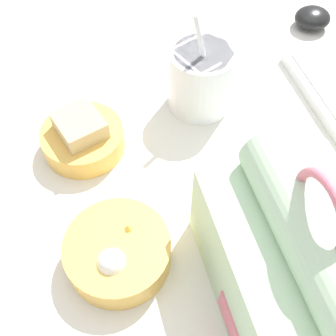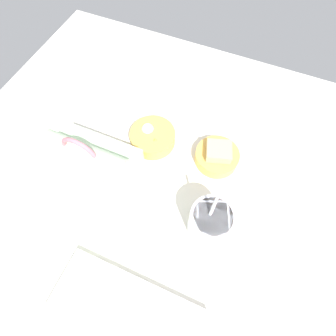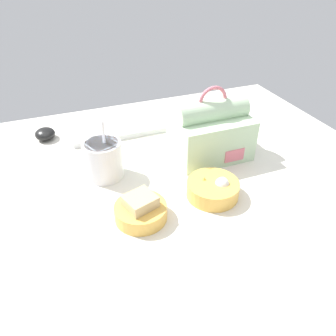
# 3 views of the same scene
# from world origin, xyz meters

# --- Properties ---
(desk_surface) EXTENTS (1.40, 1.10, 0.02)m
(desk_surface) POSITION_xyz_m (0.00, 0.00, 0.01)
(desk_surface) COLOR silver
(desk_surface) RESTS_ON ground
(lunch_bag) EXTENTS (0.22, 0.17, 0.22)m
(lunch_bag) POSITION_xyz_m (0.22, 0.10, 0.10)
(lunch_bag) COLOR #B7D6AD
(lunch_bag) RESTS_ON desk_surface
(soup_cup) EXTENTS (0.10, 0.10, 0.18)m
(soup_cup) POSITION_xyz_m (-0.10, 0.10, 0.07)
(soup_cup) COLOR silver
(soup_cup) RESTS_ON desk_surface
(bento_bowl_sandwich) EXTENTS (0.12, 0.12, 0.06)m
(bento_bowl_sandwich) POSITION_xyz_m (-0.06, -0.10, 0.04)
(bento_bowl_sandwich) COLOR #EAB24C
(bento_bowl_sandwich) RESTS_ON desk_surface
(bento_bowl_snacks) EXTENTS (0.13, 0.13, 0.06)m
(bento_bowl_snacks) POSITION_xyz_m (0.14, -0.09, 0.04)
(bento_bowl_snacks) COLOR #EAB24C
(bento_bowl_snacks) RESTS_ON desk_surface
(computer_mouse) EXTENTS (0.06, 0.07, 0.04)m
(computer_mouse) POSITION_xyz_m (-0.24, 0.37, 0.04)
(computer_mouse) COLOR black
(computer_mouse) RESTS_ON desk_surface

